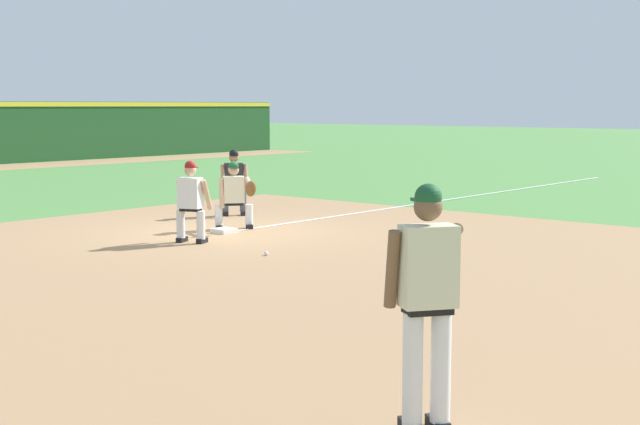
{
  "coord_description": "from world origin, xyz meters",
  "views": [
    {
      "loc": [
        -11.6,
        -12.32,
        2.42
      ],
      "look_at": [
        -4.38,
        -6.15,
        1.27
      ],
      "focal_mm": 50.0,
      "sensor_mm": 36.0,
      "label": 1
    }
  ],
  "objects": [
    {
      "name": "pitcher",
      "position": [
        -6.22,
        -8.76,
        1.06
      ],
      "size": [
        0.84,
        0.56,
        1.86
      ],
      "color": "black",
      "rests_on": "ground"
    },
    {
      "name": "first_baseman",
      "position": [
        0.49,
        0.2,
        0.73
      ],
      "size": [
        0.72,
        1.09,
        1.34
      ],
      "color": "black",
      "rests_on": "ground"
    },
    {
      "name": "baseball",
      "position": [
        -1.35,
        -2.41,
        0.04
      ],
      "size": [
        0.07,
        0.07,
        0.07
      ],
      "primitive_type": "sphere",
      "color": "white",
      "rests_on": "ground"
    },
    {
      "name": "ground_plane",
      "position": [
        0.0,
        0.0,
        0.0
      ],
      "size": [
        160.0,
        160.0,
        0.0
      ],
      "primitive_type": "plane",
      "color": "#518942"
    },
    {
      "name": "infield_dirt_patch",
      "position": [
        -3.13,
        -4.39,
        0.0
      ],
      "size": [
        18.0,
        18.0,
        0.01
      ],
      "primitive_type": "cube",
      "color": "#A87F56",
      "rests_on": "ground"
    },
    {
      "name": "baserunner",
      "position": [
        -1.23,
        -0.46,
        0.79
      ],
      "size": [
        0.58,
        0.67,
        1.46
      ],
      "color": "black",
      "rests_on": "ground"
    },
    {
      "name": "umpire",
      "position": [
        2.03,
        1.82,
        0.79
      ],
      "size": [
        0.68,
        0.65,
        1.46
      ],
      "color": "black",
      "rests_on": "ground"
    },
    {
      "name": "first_base_bag",
      "position": [
        0.0,
        0.0,
        0.04
      ],
      "size": [
        0.38,
        0.38,
        0.09
      ],
      "primitive_type": "cube",
      "color": "white",
      "rests_on": "ground"
    },
    {
      "name": "foul_line_stripe",
      "position": [
        8.63,
        0.0,
        0.01
      ],
      "size": [
        17.26,
        0.1,
        0.0
      ],
      "primitive_type": "cube",
      "color": "white",
      "rests_on": "ground"
    }
  ]
}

